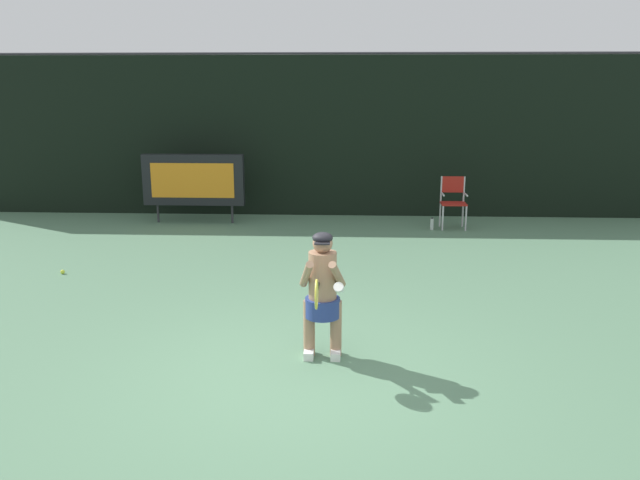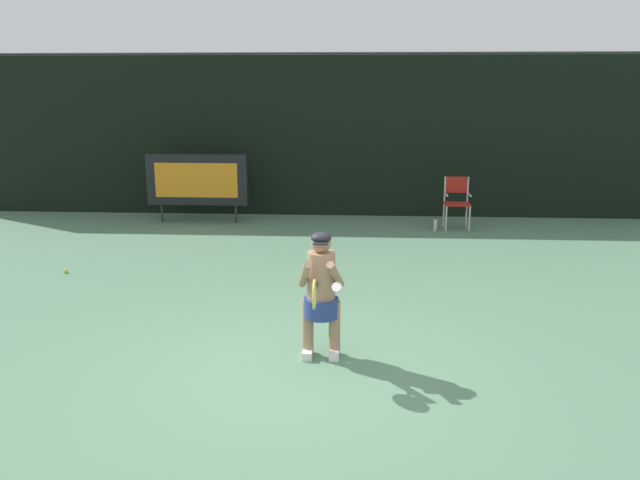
# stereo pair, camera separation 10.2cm
# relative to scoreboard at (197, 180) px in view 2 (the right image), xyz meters

# --- Properties ---
(ground) EXTENTS (18.00, 22.00, 0.03)m
(ground) POSITION_rel_scoreboard_xyz_m (2.90, -7.67, -0.96)
(ground) COLOR #547D5E
(backdrop_screen) EXTENTS (18.00, 0.12, 3.66)m
(backdrop_screen) POSITION_rel_scoreboard_xyz_m (2.90, 1.01, 0.86)
(backdrop_screen) COLOR black
(backdrop_screen) RESTS_ON ground
(scoreboard) EXTENTS (2.20, 0.21, 1.50)m
(scoreboard) POSITION_rel_scoreboard_xyz_m (0.00, 0.00, 0.00)
(scoreboard) COLOR black
(scoreboard) RESTS_ON ground
(umpire_chair) EXTENTS (0.52, 0.44, 1.08)m
(umpire_chair) POSITION_rel_scoreboard_xyz_m (5.57, -0.26, -0.33)
(umpire_chair) COLOR #B7B7BC
(umpire_chair) RESTS_ON ground
(water_bottle) EXTENTS (0.07, 0.07, 0.27)m
(water_bottle) POSITION_rel_scoreboard_xyz_m (5.12, -0.47, -0.82)
(water_bottle) COLOR silver
(water_bottle) RESTS_ON ground
(tennis_player) EXTENTS (0.52, 0.59, 1.43)m
(tennis_player) POSITION_rel_scoreboard_xyz_m (3.11, -6.95, -0.18)
(tennis_player) COLOR white
(tennis_player) RESTS_ON ground
(tennis_racket) EXTENTS (0.03, 0.60, 0.31)m
(tennis_racket) POSITION_rel_scoreboard_xyz_m (3.07, -7.44, -0.04)
(tennis_racket) COLOR black
(tennis_ball_loose) EXTENTS (0.07, 0.07, 0.07)m
(tennis_ball_loose) POSITION_rel_scoreboard_xyz_m (-1.22, -3.96, -0.91)
(tennis_ball_loose) COLOR #CCDB3D
(tennis_ball_loose) RESTS_ON ground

